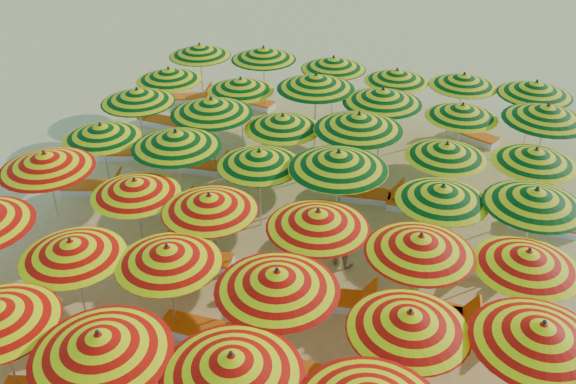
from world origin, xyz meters
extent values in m
plane|color=#EBC968|center=(0.00, 0.00, 0.00)|extent=(120.00, 120.00, 0.00)
cylinder|color=silver|center=(-3.30, -5.76, 1.11)|extent=(0.04, 0.04, 2.22)
cone|color=orange|center=(-1.05, -5.91, 2.23)|extent=(2.51, 2.51, 0.45)
sphere|color=black|center=(-1.05, -5.91, 2.49)|extent=(0.08, 0.08, 0.08)
cone|color=orange|center=(1.16, -5.60, 2.20)|extent=(2.71, 2.71, 0.45)
sphere|color=black|center=(1.16, -5.60, 2.46)|extent=(0.08, 0.08, 0.08)
cylinder|color=silver|center=(-3.22, -3.64, 1.08)|extent=(0.04, 0.04, 2.17)
cone|color=orange|center=(-3.22, -3.64, 2.02)|extent=(2.67, 2.67, 0.41)
sphere|color=black|center=(-3.22, -3.64, 2.26)|extent=(0.07, 0.07, 0.07)
cylinder|color=silver|center=(-1.28, -3.19, 1.09)|extent=(0.04, 0.04, 2.17)
cone|color=orange|center=(-1.28, -3.19, 2.03)|extent=(2.72, 2.72, 0.41)
sphere|color=black|center=(-1.28, -3.19, 2.27)|extent=(0.07, 0.07, 0.07)
cylinder|color=silver|center=(1.14, -3.44, 1.19)|extent=(0.05, 0.05, 2.37)
cone|color=orange|center=(1.14, -3.44, 2.21)|extent=(2.75, 2.75, 0.45)
sphere|color=black|center=(1.14, -3.44, 2.47)|extent=(0.08, 0.08, 0.08)
cylinder|color=silver|center=(3.62, -3.55, 1.11)|extent=(0.04, 0.04, 2.22)
cone|color=orange|center=(3.62, -3.55, 2.07)|extent=(2.29, 2.29, 0.42)
sphere|color=black|center=(3.62, -3.55, 2.31)|extent=(0.07, 0.07, 0.07)
cylinder|color=silver|center=(5.78, -3.27, 1.17)|extent=(0.04, 0.04, 2.35)
cone|color=orange|center=(5.78, -3.27, 2.19)|extent=(3.08, 3.08, 0.45)
sphere|color=black|center=(5.78, -3.27, 2.45)|extent=(0.08, 0.08, 0.08)
cylinder|color=silver|center=(-5.80, -0.97, 1.18)|extent=(0.04, 0.04, 2.35)
cone|color=orange|center=(-5.80, -0.97, 2.19)|extent=(3.10, 3.10, 0.45)
sphere|color=black|center=(-5.80, -0.97, 2.45)|extent=(0.08, 0.08, 0.08)
cylinder|color=silver|center=(-3.28, -1.05, 1.06)|extent=(0.04, 0.04, 2.13)
cone|color=orange|center=(-3.28, -1.05, 1.98)|extent=(2.82, 2.82, 0.41)
sphere|color=black|center=(-3.28, -1.05, 2.22)|extent=(0.07, 0.07, 0.07)
cylinder|color=silver|center=(-1.28, -1.21, 1.10)|extent=(0.04, 0.04, 2.21)
cone|color=orange|center=(-1.28, -1.21, 2.06)|extent=(2.48, 2.48, 0.42)
sphere|color=black|center=(-1.28, -1.21, 2.30)|extent=(0.07, 0.07, 0.07)
cylinder|color=silver|center=(1.24, -1.12, 1.13)|extent=(0.04, 0.04, 2.27)
cone|color=orange|center=(1.24, -1.12, 2.11)|extent=(2.67, 2.67, 0.43)
sphere|color=black|center=(1.24, -1.12, 2.36)|extent=(0.08, 0.08, 0.08)
cylinder|color=silver|center=(3.45, -1.31, 1.13)|extent=(0.04, 0.04, 2.27)
cone|color=orange|center=(3.45, -1.31, 2.12)|extent=(2.43, 2.43, 0.43)
sphere|color=black|center=(3.45, -1.31, 2.36)|extent=(0.08, 0.08, 0.08)
cylinder|color=silver|center=(5.53, -0.98, 1.08)|extent=(0.04, 0.04, 2.16)
cone|color=orange|center=(5.53, -0.98, 2.02)|extent=(2.47, 2.47, 0.41)
sphere|color=black|center=(5.53, -0.98, 2.26)|extent=(0.07, 0.07, 0.07)
cylinder|color=silver|center=(-5.68, 1.22, 1.07)|extent=(0.04, 0.04, 2.15)
cone|color=#747804|center=(-5.68, 1.22, 2.00)|extent=(2.42, 2.42, 0.41)
sphere|color=black|center=(-5.68, 1.22, 2.24)|extent=(0.07, 0.07, 0.07)
cylinder|color=silver|center=(-3.29, 1.08, 1.19)|extent=(0.05, 0.05, 2.38)
cone|color=#747804|center=(-3.29, 1.08, 2.22)|extent=(2.80, 2.80, 0.45)
sphere|color=black|center=(-3.29, 1.08, 2.48)|extent=(0.08, 0.08, 0.08)
cylinder|color=silver|center=(-0.98, 1.12, 1.10)|extent=(0.04, 0.04, 2.20)
cone|color=#747804|center=(-0.98, 1.12, 2.05)|extent=(2.79, 2.79, 0.42)
sphere|color=black|center=(-0.98, 1.12, 2.29)|extent=(0.07, 0.07, 0.07)
cylinder|color=silver|center=(1.05, 1.22, 1.24)|extent=(0.05, 0.05, 2.47)
cone|color=#747804|center=(1.05, 1.22, 2.31)|extent=(3.11, 3.11, 0.47)
sphere|color=black|center=(1.05, 1.22, 2.58)|extent=(0.08, 0.08, 0.08)
cylinder|color=silver|center=(3.61, 0.94, 1.09)|extent=(0.04, 0.04, 2.18)
cone|color=#747804|center=(3.61, 0.94, 2.03)|extent=(2.74, 2.74, 0.41)
sphere|color=black|center=(3.61, 0.94, 2.27)|extent=(0.07, 0.07, 0.07)
cylinder|color=silver|center=(5.63, 1.26, 1.15)|extent=(0.04, 0.04, 2.30)
cone|color=#747804|center=(5.63, 1.26, 2.15)|extent=(2.78, 2.78, 0.44)
sphere|color=black|center=(5.63, 1.26, 2.40)|extent=(0.08, 0.08, 0.08)
cylinder|color=silver|center=(-5.86, 3.49, 1.13)|extent=(0.04, 0.04, 2.26)
cone|color=#747804|center=(-5.86, 3.49, 2.11)|extent=(2.82, 2.82, 0.43)
sphere|color=black|center=(-5.86, 3.49, 2.35)|extent=(0.08, 0.08, 0.08)
cylinder|color=silver|center=(-3.27, 3.23, 1.20)|extent=(0.05, 0.05, 2.40)
cone|color=#747804|center=(-3.27, 3.23, 2.24)|extent=(2.93, 2.93, 0.46)
sphere|color=black|center=(-3.27, 3.23, 2.51)|extent=(0.08, 0.08, 0.08)
cylinder|color=silver|center=(-1.14, 3.35, 1.09)|extent=(0.04, 0.04, 2.17)
cone|color=#747804|center=(-1.14, 3.35, 2.03)|extent=(2.87, 2.87, 0.41)
sphere|color=black|center=(-1.14, 3.35, 2.27)|extent=(0.07, 0.07, 0.07)
cylinder|color=silver|center=(1.00, 3.50, 1.23)|extent=(0.05, 0.05, 2.46)
cone|color=#747804|center=(1.00, 3.50, 2.30)|extent=(2.85, 2.85, 0.47)
sphere|color=black|center=(1.00, 3.50, 2.57)|extent=(0.08, 0.08, 0.08)
cylinder|color=silver|center=(3.43, 3.20, 1.06)|extent=(0.04, 0.04, 2.12)
cone|color=#747804|center=(3.43, 3.20, 1.98)|extent=(2.77, 2.77, 0.40)
sphere|color=black|center=(3.43, 3.20, 2.22)|extent=(0.07, 0.07, 0.07)
cylinder|color=silver|center=(5.62, 3.56, 1.08)|extent=(0.04, 0.04, 2.16)
cone|color=#747804|center=(5.62, 3.56, 2.02)|extent=(2.49, 2.49, 0.41)
sphere|color=black|center=(5.62, 3.56, 2.25)|extent=(0.07, 0.07, 0.07)
cylinder|color=silver|center=(-5.89, 5.54, 1.09)|extent=(0.04, 0.04, 2.17)
cone|color=#747804|center=(-5.89, 5.54, 2.03)|extent=(2.39, 2.39, 0.41)
sphere|color=black|center=(-5.89, 5.54, 2.27)|extent=(0.07, 0.07, 0.07)
cylinder|color=silver|center=(-3.34, 5.56, 1.07)|extent=(0.04, 0.04, 2.14)
cone|color=#747804|center=(-3.34, 5.56, 2.00)|extent=(2.81, 2.81, 0.41)
sphere|color=black|center=(-3.34, 5.56, 2.24)|extent=(0.07, 0.07, 0.07)
cylinder|color=silver|center=(-0.94, 5.89, 1.23)|extent=(0.05, 0.05, 2.45)
cone|color=#747804|center=(-0.94, 5.89, 2.29)|extent=(2.81, 2.81, 0.47)
sphere|color=black|center=(-0.94, 5.89, 2.56)|extent=(0.08, 0.08, 0.08)
cylinder|color=silver|center=(1.23, 5.60, 1.19)|extent=(0.05, 0.05, 2.39)
cone|color=#747804|center=(1.23, 5.60, 2.23)|extent=(3.14, 3.14, 0.46)
sphere|color=black|center=(1.23, 5.60, 2.49)|extent=(0.08, 0.08, 0.08)
cylinder|color=silver|center=(3.55, 5.83, 1.07)|extent=(0.04, 0.04, 2.13)
cone|color=#747804|center=(3.55, 5.83, 1.99)|extent=(2.14, 2.14, 0.41)
sphere|color=black|center=(3.55, 5.83, 2.23)|extent=(0.07, 0.07, 0.07)
cylinder|color=silver|center=(5.85, 5.86, 1.21)|extent=(0.05, 0.05, 2.42)
cone|color=#747804|center=(5.85, 5.86, 2.26)|extent=(2.58, 2.58, 0.46)
sphere|color=black|center=(5.85, 5.86, 2.53)|extent=(0.08, 0.08, 0.08)
cylinder|color=silver|center=(-5.89, 7.88, 1.11)|extent=(0.04, 0.04, 2.23)
cone|color=#747804|center=(-5.89, 7.88, 2.08)|extent=(2.26, 2.26, 0.42)
sphere|color=black|center=(-5.89, 7.88, 2.32)|extent=(0.07, 0.07, 0.07)
cylinder|color=silver|center=(-3.53, 8.12, 1.15)|extent=(0.04, 0.04, 2.30)
cone|color=#747804|center=(-3.53, 8.12, 2.15)|extent=(2.51, 2.51, 0.44)
sphere|color=black|center=(-3.53, 8.12, 2.40)|extent=(0.08, 0.08, 0.08)
cylinder|color=silver|center=(-1.00, 8.16, 1.12)|extent=(0.04, 0.04, 2.23)
cone|color=#747804|center=(-1.00, 8.16, 2.09)|extent=(2.41, 2.41, 0.43)
sphere|color=black|center=(-1.00, 8.16, 2.33)|extent=(0.07, 0.07, 0.07)
cylinder|color=silver|center=(1.22, 7.99, 1.07)|extent=(0.04, 0.04, 2.13)
cone|color=#747804|center=(1.22, 7.99, 1.99)|extent=(2.59, 2.59, 0.41)
sphere|color=black|center=(1.22, 7.99, 2.22)|extent=(0.07, 0.07, 0.07)
cylinder|color=silver|center=(3.35, 8.16, 1.10)|extent=(0.04, 0.04, 2.19)
cone|color=#747804|center=(3.35, 8.16, 2.05)|extent=(2.64, 2.64, 0.42)
sphere|color=black|center=(3.35, 8.16, 2.29)|extent=(0.07, 0.07, 0.07)
cylinder|color=silver|center=(5.54, 7.93, 1.15)|extent=(0.04, 0.04, 2.30)
cone|color=#747804|center=(5.54, 7.93, 2.14)|extent=(2.73, 2.73, 0.44)
sphere|color=black|center=(5.54, 7.93, 2.39)|extent=(0.08, 0.08, 0.08)
cube|color=#F6600B|center=(-2.08, -5.46, 0.45)|extent=(0.51, 0.66, 0.48)
cube|color=white|center=(-5.06, -3.70, 0.10)|extent=(1.78, 0.91, 0.20)
cube|color=#F6600B|center=(-5.06, -3.70, 0.23)|extent=(1.78, 0.91, 0.06)
cube|color=#F6600B|center=(-4.38, -3.56, 0.45)|extent=(0.47, 0.64, 0.48)
cube|color=white|center=(-0.73, -3.17, 0.10)|extent=(1.72, 0.63, 0.20)
cube|color=#F6600B|center=(-0.73, -3.17, 0.23)|extent=(1.72, 0.63, 0.06)
cube|color=#F6600B|center=(-0.03, -3.15, 0.45)|extent=(0.38, 0.59, 0.48)
cube|color=white|center=(1.69, -3.65, 0.10)|extent=(1.71, 0.62, 0.20)
cube|color=#F6600B|center=(1.69, -3.65, 0.23)|extent=(1.71, 0.62, 0.06)
cube|color=#F6600B|center=(0.99, -3.67, 0.45)|extent=(0.38, 0.59, 0.48)
cube|color=white|center=(-1.83, -0.97, 0.10)|extent=(1.75, 0.75, 0.20)
cube|color=#F6600B|center=(-1.83, -0.97, 0.23)|extent=(1.75, 0.75, 0.06)
cube|color=#F6600B|center=(-2.53, -1.04, 0.45)|extent=(0.42, 0.61, 0.48)
cube|color=white|center=(1.79, -1.30, 0.10)|extent=(1.77, 0.86, 0.20)
cube|color=#F6600B|center=(1.79, -1.30, 0.23)|extent=(1.77, 0.86, 0.06)
cube|color=#F6600B|center=(2.48, -1.18, 0.45)|extent=(0.46, 0.63, 0.48)
cube|color=white|center=(4.00, -1.11, 0.10)|extent=(1.76, 0.81, 0.20)
cube|color=#F6600B|center=(4.00, -1.11, 0.23)|extent=(1.76, 0.81, 0.06)
cube|color=#F6600B|center=(4.70, -1.02, 0.45)|extent=(0.44, 0.62, 0.48)
cube|color=white|center=(4.98, -1.00, 0.10)|extent=(1.72, 0.63, 0.20)
cube|color=#F6600B|center=(4.98, -1.00, 0.23)|extent=(1.72, 0.63, 0.06)
cube|color=#F6600B|center=(5.68, -1.02, 0.45)|extent=(0.38, 0.59, 0.48)
cube|color=white|center=(-6.23, 1.10, 0.10)|extent=(1.80, 1.08, 0.20)
cube|color=#F6600B|center=(-6.23, 1.10, 0.23)|extent=(1.80, 1.08, 0.06)
cube|color=#F6600B|center=(-5.56, 1.32, 0.45)|extent=(0.53, 0.67, 0.48)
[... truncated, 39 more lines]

